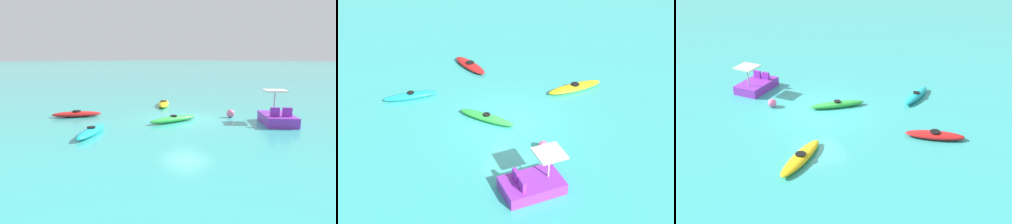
{
  "view_description": "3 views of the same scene",
  "coord_description": "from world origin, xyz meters",
  "views": [
    {
      "loc": [
        -10.89,
        12.56,
        3.35
      ],
      "look_at": [
        0.3,
        1.12,
        0.48
      ],
      "focal_mm": 32.45,
      "sensor_mm": 36.0,
      "label": 1
    },
    {
      "loc": [
        -17.2,
        -5.39,
        12.27
      ],
      "look_at": [
        -0.12,
        0.16,
        0.67
      ],
      "focal_mm": 48.19,
      "sensor_mm": 36.0,
      "label": 2
    },
    {
      "loc": [
        19.33,
        -7.05,
        10.09
      ],
      "look_at": [
        1.21,
        0.94,
        0.35
      ],
      "focal_mm": 46.48,
      "sensor_mm": 36.0,
      "label": 3
    }
  ],
  "objects": [
    {
      "name": "ground_plane",
      "position": [
        0.0,
        0.0,
        0.0
      ],
      "size": [
        600.0,
        600.0,
        0.0
      ],
      "primitive_type": "plane",
      "color": "#38ADA8"
    },
    {
      "name": "kayak_red",
      "position": [
        4.81,
        4.0,
        0.16
      ],
      "size": [
        2.13,
        2.69,
        0.37
      ],
      "color": "red",
      "rests_on": "ground_plane"
    },
    {
      "name": "kayak_green",
      "position": [
        -0.14,
        1.14,
        0.16
      ],
      "size": [
        1.05,
        3.01,
        0.37
      ],
      "color": "green",
      "rests_on": "ground_plane"
    },
    {
      "name": "kayak_cyan",
      "position": [
        0.58,
        5.65,
        0.16
      ],
      "size": [
        2.09,
        2.64,
        0.37
      ],
      "color": "#19B7C6",
      "rests_on": "ground_plane"
    },
    {
      "name": "kayak_yellow",
      "position": [
        4.15,
        -2.37,
        0.16
      ],
      "size": [
        2.7,
        2.82,
        0.37
      ],
      "color": "yellow",
      "rests_on": "ground_plane"
    },
    {
      "name": "buoy_pink",
      "position": [
        -1.58,
        -2.05,
        0.23
      ],
      "size": [
        0.46,
        0.46,
        0.46
      ],
      "primitive_type": "sphere",
      "color": "pink",
      "rests_on": "ground_plane"
    },
    {
      "name": "pedal_boat_purple",
      "position": [
        -4.23,
        -2.26,
        0.34
      ],
      "size": [
        2.7,
        2.8,
        1.68
      ],
      "color": "purple",
      "rests_on": "ground_plane"
    }
  ]
}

